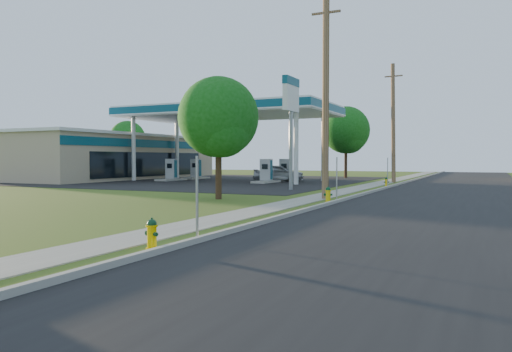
{
  "coord_description": "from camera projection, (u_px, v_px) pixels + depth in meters",
  "views": [
    {
      "loc": [
        6.53,
        -5.83,
        1.94
      ],
      "look_at": [
        0.0,
        8.0,
        1.4
      ],
      "focal_mm": 35.0,
      "sensor_mm": 36.0,
      "label": 1
    }
  ],
  "objects": [
    {
      "name": "ground_plane",
      "position": [
        47.0,
        277.0,
        8.13
      ],
      "size": [
        140.0,
        140.0,
        0.0
      ],
      "primitive_type": "plane",
      "color": "#3F591C",
      "rests_on": "ground"
    },
    {
      "name": "road",
      "position": [
        417.0,
        221.0,
        15.24
      ],
      "size": [
        8.0,
        120.0,
        0.02
      ],
      "primitive_type": "cube",
      "color": "black",
      "rests_on": "ground"
    },
    {
      "name": "curb",
      "position": [
        294.0,
        213.0,
        16.95
      ],
      "size": [
        0.15,
        120.0,
        0.15
      ],
      "primitive_type": "cube",
      "color": "#9F9B91",
      "rests_on": "ground"
    },
    {
      "name": "sidewalk",
      "position": [
        248.0,
        213.0,
        17.7
      ],
      "size": [
        1.5,
        120.0,
        0.03
      ],
      "primitive_type": "cube",
      "color": "gray",
      "rests_on": "ground"
    },
    {
      "name": "forecourt",
      "position": [
        208.0,
        180.0,
        43.87
      ],
      "size": [
        26.0,
        28.0,
        0.02
      ],
      "primitive_type": "cube",
      "color": "black",
      "rests_on": "ground"
    },
    {
      "name": "utility_pole_mid",
      "position": [
        326.0,
        95.0,
        23.57
      ],
      "size": [
        1.4,
        0.32,
        9.8
      ],
      "color": "brown",
      "rests_on": "ground"
    },
    {
      "name": "utility_pole_far",
      "position": [
        393.0,
        123.0,
        39.85
      ],
      "size": [
        1.4,
        0.32,
        9.5
      ],
      "color": "brown",
      "rests_on": "ground"
    },
    {
      "name": "sign_post_near",
      "position": [
        197.0,
        198.0,
        11.78
      ],
      "size": [
        0.05,
        0.04,
        2.0
      ],
      "primitive_type": "cube",
      "color": "gray",
      "rests_on": "ground"
    },
    {
      "name": "sign_post_mid",
      "position": [
        337.0,
        179.0,
        22.45
      ],
      "size": [
        0.05,
        0.04,
        2.0
      ],
      "primitive_type": "cube",
      "color": "gray",
      "rests_on": "ground"
    },
    {
      "name": "sign_post_far",
      "position": [
        388.0,
        172.0,
        33.47
      ],
      "size": [
        0.05,
        0.04,
        2.0
      ],
      "primitive_type": "cube",
      "color": "gray",
      "rests_on": "ground"
    },
    {
      "name": "gas_canopy",
      "position": [
        228.0,
        112.0,
        42.81
      ],
      "size": [
        18.18,
        9.18,
        6.4
      ],
      "color": "silver",
      "rests_on": "ground"
    },
    {
      "name": "fuel_pump_nw",
      "position": [
        171.0,
        172.0,
        43.11
      ],
      "size": [
        1.2,
        3.2,
        1.9
      ],
      "color": "#9F9B91",
      "rests_on": "ground"
    },
    {
      "name": "fuel_pump_ne",
      "position": [
        266.0,
        174.0,
        39.27
      ],
      "size": [
        1.2,
        3.2,
        1.9
      ],
      "color": "#9F9B91",
      "rests_on": "ground"
    },
    {
      "name": "fuel_pump_sw",
      "position": [
        196.0,
        171.0,
        46.72
      ],
      "size": [
        1.2,
        3.2,
        1.9
      ],
      "color": "#9F9B91",
      "rests_on": "ground"
    },
    {
      "name": "fuel_pump_se",
      "position": [
        285.0,
        173.0,
        42.88
      ],
      "size": [
        1.2,
        3.2,
        1.9
      ],
      "color": "#9F9B91",
      "rests_on": "ground"
    },
    {
      "name": "convenience_store",
      "position": [
        111.0,
        156.0,
        48.48
      ],
      "size": [
        10.4,
        22.4,
        4.25
      ],
      "color": "tan",
      "rests_on": "ground"
    },
    {
      "name": "price_pylon",
      "position": [
        291.0,
        101.0,
        30.19
      ],
      "size": [
        0.34,
        2.04,
        6.85
      ],
      "color": "gray",
      "rests_on": "ground"
    },
    {
      "name": "tree_verge",
      "position": [
        219.0,
        120.0,
        23.51
      ],
      "size": [
        3.84,
        3.84,
        5.82
      ],
      "color": "#331F13",
      "rests_on": "ground"
    },
    {
      "name": "tree_lot",
      "position": [
        347.0,
        132.0,
        49.24
      ],
      "size": [
        4.69,
        4.69,
        7.1
      ],
      "color": "#331F13",
      "rests_on": "ground"
    },
    {
      "name": "tree_back",
      "position": [
        128.0,
        140.0,
        59.3
      ],
      "size": [
        4.24,
        4.24,
        6.43
      ],
      "color": "#331F13",
      "rests_on": "ground"
    },
    {
      "name": "hydrant_near",
      "position": [
        152.0,
        234.0,
        10.54
      ],
      "size": [
        0.36,
        0.32,
        0.69
      ],
      "color": "#E1B700",
      "rests_on": "ground"
    },
    {
      "name": "hydrant_mid",
      "position": [
        328.0,
        195.0,
        21.61
      ],
      "size": [
        0.38,
        0.34,
        0.73
      ],
      "color": "yellow",
      "rests_on": "ground"
    },
    {
      "name": "hydrant_far",
      "position": [
        387.0,
        182.0,
        33.59
      ],
      "size": [
        0.36,
        0.32,
        0.69
      ],
      "color": "yellow",
      "rests_on": "ground"
    },
    {
      "name": "car_silver",
      "position": [
        279.0,
        173.0,
        41.91
      ],
      "size": [
        4.56,
        2.87,
        1.45
      ],
      "primitive_type": "imported",
      "rotation": [
        0.0,
        0.0,
        1.87
      ],
      "color": "#B2B4B9",
      "rests_on": "ground"
    }
  ]
}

